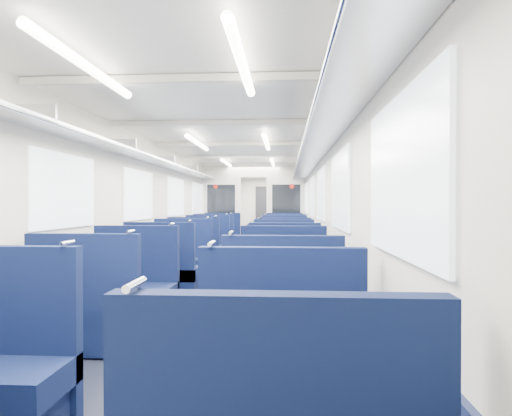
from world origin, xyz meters
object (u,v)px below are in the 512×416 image
(seat_8, at_px, (162,274))
(seat_19, at_px, (284,241))
(seat_10, at_px, (182,263))
(seat_11, at_px, (284,265))
(seat_5, at_px, (283,321))
(seat_6, at_px, (133,291))
(seat_9, at_px, (284,276))
(seat_4, at_px, (90,315))
(seat_17, at_px, (284,244))
(seat_12, at_px, (195,255))
(seat_15, at_px, (284,249))
(seat_16, at_px, (215,244))
(seat_14, at_px, (207,248))
(seat_7, at_px, (283,292))
(seat_13, at_px, (284,256))
(seat_3, at_px, (281,380))
(seat_18, at_px, (222,240))
(bulkhead, at_px, (254,206))
(end_door, at_px, (265,211))

(seat_8, height_order, seat_19, same)
(seat_10, bearing_deg, seat_11, -4.68)
(seat_5, bearing_deg, seat_6, 144.52)
(seat_5, height_order, seat_9, same)
(seat_4, relative_size, seat_10, 1.00)
(seat_17, bearing_deg, seat_12, -125.79)
(seat_10, relative_size, seat_15, 1.00)
(seat_5, bearing_deg, seat_16, 103.52)
(seat_14, height_order, seat_16, same)
(seat_7, xyz_separation_m, seat_15, (0.00, 4.52, 0.00))
(seat_8, xyz_separation_m, seat_13, (1.66, 2.13, 0.00))
(seat_11, height_order, seat_14, same)
(seat_10, relative_size, seat_13, 1.00)
(seat_6, distance_m, seat_9, 2.01)
(seat_6, distance_m, seat_7, 1.66)
(seat_16, bearing_deg, seat_4, -90.00)
(seat_4, distance_m, seat_19, 8.05)
(seat_10, bearing_deg, seat_5, -64.69)
(seat_8, height_order, seat_13, same)
(seat_3, height_order, seat_19, same)
(seat_10, xyz_separation_m, seat_15, (1.66, 2.25, 0.00))
(seat_10, bearing_deg, seat_15, 53.61)
(seat_19, bearing_deg, seat_8, -106.49)
(seat_3, bearing_deg, seat_11, 90.00)
(seat_4, relative_size, seat_11, 1.00)
(seat_3, relative_size, seat_15, 1.00)
(seat_7, distance_m, seat_8, 2.01)
(seat_18, relative_size, seat_19, 1.00)
(bulkhead, distance_m, seat_6, 7.29)
(seat_7, distance_m, seat_11, 2.13)
(seat_7, bearing_deg, seat_6, -177.95)
(seat_6, bearing_deg, seat_3, -55.26)
(seat_10, height_order, seat_17, same)
(end_door, bearing_deg, seat_7, -86.52)
(seat_11, bearing_deg, seat_10, 175.32)
(end_door, xyz_separation_m, seat_15, (0.83, -9.14, -0.67))
(seat_12, bearing_deg, seat_6, -90.00)
(seat_11, relative_size, seat_14, 1.00)
(seat_3, relative_size, seat_4, 1.00)
(seat_7, bearing_deg, seat_14, 109.89)
(seat_5, xyz_separation_m, seat_14, (-1.66, 5.83, 0.00))
(end_door, bearing_deg, seat_10, -94.17)
(seat_14, distance_m, seat_18, 2.28)
(seat_8, relative_size, seat_12, 1.00)
(seat_16, bearing_deg, seat_6, -90.00)
(seat_4, xyz_separation_m, seat_6, (0.00, 1.08, 0.00))
(seat_4, height_order, seat_19, same)
(seat_13, relative_size, seat_16, 1.00)
(end_door, bearing_deg, seat_6, -93.46)
(seat_5, xyz_separation_m, seat_10, (-1.66, 3.51, 0.00))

